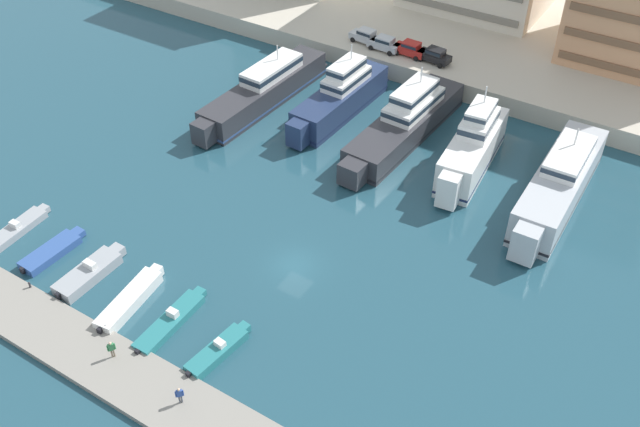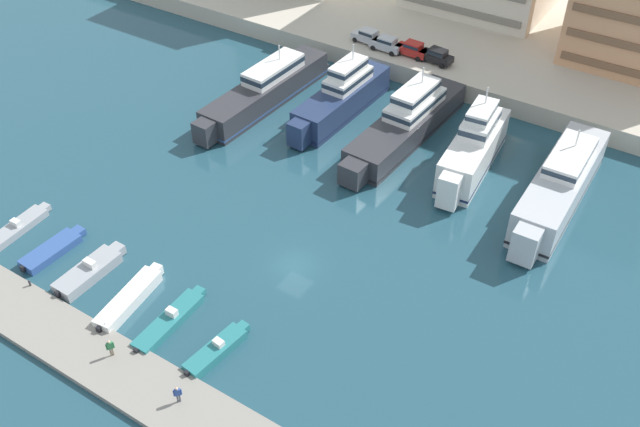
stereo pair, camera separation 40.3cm
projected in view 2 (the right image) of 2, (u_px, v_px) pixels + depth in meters
ground_plane at (294, 265)px, 63.36m from camera, size 400.00×400.00×0.00m
pier_dock at (165, 399)px, 52.34m from camera, size 120.00×5.08×0.50m
yacht_charcoal_far_left at (266, 89)px, 83.09m from camera, size 4.87×22.27×6.32m
yacht_navy_left at (342, 97)px, 81.10m from camera, size 4.36×17.73×7.81m
yacht_charcoal_mid_left at (407, 122)px, 77.50m from camera, size 5.45×22.27×7.43m
yacht_white_center_left at (473, 148)px, 72.62m from camera, size 4.80×15.74×8.72m
yacht_silver_center at (560, 186)px, 68.49m from camera, size 4.43×20.63×7.12m
motorboat_grey_far_left at (14, 230)px, 66.43m from camera, size 2.01×8.22×1.24m
motorboat_blue_left at (52, 250)px, 64.36m from camera, size 2.26×6.79×0.82m
motorboat_grey_mid_left at (90, 271)px, 62.05m from camera, size 2.29×7.44×1.58m
motorboat_white_center_left at (130, 298)px, 59.55m from camera, size 2.51×8.21×1.09m
motorboat_teal_center at (170, 320)px, 57.93m from camera, size 1.76×8.14×1.33m
motorboat_teal_center_right at (217, 350)px, 55.54m from camera, size 2.20×6.60×1.30m
car_silver_far_left at (368, 36)px, 90.33m from camera, size 4.24×2.23×1.80m
car_silver_left at (386, 43)px, 88.72m from camera, size 4.16×2.04×1.80m
car_red_mid_left at (412, 49)px, 87.67m from camera, size 4.16×2.05×1.80m
car_black_center_left at (437, 55)px, 86.34m from camera, size 4.25×2.24×1.80m
pedestrian_near_edge at (110, 347)px, 54.44m from camera, size 0.43×0.57×1.68m
pedestrian_mid_deck at (178, 393)px, 51.24m from camera, size 0.46×0.50×1.63m
bollard_west at (30, 283)px, 60.56m from camera, size 0.20×0.20×0.61m
bollard_west_mid at (105, 326)px, 56.88m from camera, size 0.20×0.20×0.61m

